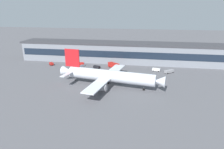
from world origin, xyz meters
TOP-DOWN VIEW (x-y plane):
  - ground_plane at (0.00, 0.00)m, footprint 600.00×600.00m
  - terminal_building at (0.00, 50.12)m, footprint 149.47×19.26m
  - airliner at (0.89, -1.05)m, footprint 54.79×46.68m
  - fuel_truck at (-2.14, 32.21)m, footprint 8.36×7.35m
  - follow_me_car at (-12.96, 28.87)m, footprint 4.77×3.16m
  - baggage_tug at (-46.20, 31.28)m, footprint 3.96×3.96m
  - belt_loader at (33.19, 26.66)m, footprint 6.20×5.62m
  - crew_van at (-25.58, 32.57)m, footprint 5.43×2.83m
  - pushback_tractor at (25.46, 29.51)m, footprint 5.20×3.44m
  - traffic_cone_0 at (-10.40, -10.86)m, footprint 0.50×0.50m

SIDE VIEW (x-z plane):
  - ground_plane at x=0.00m, z-range 0.00..0.00m
  - traffic_cone_0 at x=-10.40m, z-range 0.00..0.63m
  - pushback_tractor at x=25.46m, z-range 0.17..1.92m
  - baggage_tug at x=-46.20m, z-range 0.16..2.01m
  - follow_me_car at x=-12.96m, z-range 0.17..2.02m
  - belt_loader at x=33.19m, z-range 0.18..2.13m
  - crew_van at x=-25.58m, z-range 0.18..2.73m
  - fuel_truck at x=-2.14m, z-range 0.21..3.56m
  - airliner at x=0.89m, z-range -3.44..14.39m
  - terminal_building at x=0.00m, z-range 0.02..14.32m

